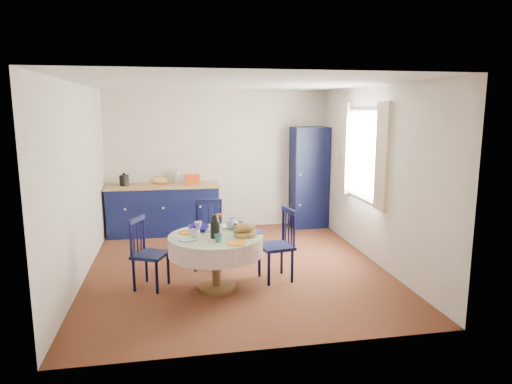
# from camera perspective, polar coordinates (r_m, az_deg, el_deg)

# --- Properties ---
(floor) EXTENTS (4.50, 4.50, 0.00)m
(floor) POSITION_cam_1_polar(r_m,az_deg,el_deg) (6.47, -2.55, -9.33)
(floor) COLOR black
(floor) RESTS_ON ground
(ceiling) EXTENTS (4.50, 4.50, 0.00)m
(ceiling) POSITION_cam_1_polar(r_m,az_deg,el_deg) (6.10, -2.74, 13.38)
(ceiling) COLOR white
(ceiling) RESTS_ON wall_back
(wall_back) EXTENTS (4.00, 0.02, 2.50)m
(wall_back) POSITION_cam_1_polar(r_m,az_deg,el_deg) (8.38, -4.75, 3.97)
(wall_back) COLOR silver
(wall_back) RESTS_ON floor
(wall_left) EXTENTS (0.02, 4.50, 2.50)m
(wall_left) POSITION_cam_1_polar(r_m,az_deg,el_deg) (6.22, -21.23, 1.07)
(wall_left) COLOR silver
(wall_left) RESTS_ON floor
(wall_right) EXTENTS (0.02, 4.50, 2.50)m
(wall_right) POSITION_cam_1_polar(r_m,az_deg,el_deg) (6.73, 14.50, 2.10)
(wall_right) COLOR silver
(wall_right) RESTS_ON floor
(window) EXTENTS (0.10, 1.74, 1.45)m
(window) POSITION_cam_1_polar(r_m,az_deg,el_deg) (6.95, 13.22, 4.69)
(window) COLOR white
(window) RESTS_ON wall_right
(kitchen_counter) EXTENTS (1.97, 0.63, 1.12)m
(kitchen_counter) POSITION_cam_1_polar(r_m,az_deg,el_deg) (8.18, -11.46, -2.02)
(kitchen_counter) COLOR black
(kitchen_counter) RESTS_ON floor
(pantry_cabinet) EXTENTS (0.66, 0.49, 1.85)m
(pantry_cabinet) POSITION_cam_1_polar(r_m,az_deg,el_deg) (8.50, 6.66, 1.83)
(pantry_cabinet) COLOR black
(pantry_cabinet) RESTS_ON floor
(dining_table) EXTENTS (1.17, 1.13, 0.96)m
(dining_table) POSITION_cam_1_polar(r_m,az_deg,el_deg) (5.54, -4.92, -6.56)
(dining_table) COLOR brown
(dining_table) RESTS_ON floor
(chair_left) EXTENTS (0.50, 0.51, 0.88)m
(chair_left) POSITION_cam_1_polar(r_m,az_deg,el_deg) (5.77, -13.38, -7.38)
(chair_left) COLOR black
(chair_left) RESTS_ON floor
(chair_far) EXTENTS (0.47, 0.46, 0.93)m
(chair_far) POSITION_cam_1_polar(r_m,az_deg,el_deg) (6.38, -5.99, -5.21)
(chair_far) COLOR black
(chair_far) RESTS_ON floor
(chair_right) EXTENTS (0.46, 0.48, 0.93)m
(chair_right) POSITION_cam_1_polar(r_m,az_deg,el_deg) (5.88, 2.84, -6.51)
(chair_right) COLOR black
(chair_right) RESTS_ON floor
(mug_a) EXTENTS (0.12, 0.12, 0.09)m
(mug_a) POSITION_cam_1_polar(r_m,az_deg,el_deg) (5.44, -7.64, -5.15)
(mug_a) COLOR silver
(mug_a) RESTS_ON dining_table
(mug_b) EXTENTS (0.10, 0.10, 0.09)m
(mug_b) POSITION_cam_1_polar(r_m,az_deg,el_deg) (5.22, -4.73, -5.78)
(mug_b) COLOR #36776E
(mug_b) RESTS_ON dining_table
(mug_c) EXTENTS (0.12, 0.12, 0.10)m
(mug_c) POSITION_cam_1_polar(r_m,az_deg,el_deg) (5.73, -2.20, -4.27)
(mug_c) COLOR black
(mug_c) RESTS_ON dining_table
(mug_d) EXTENTS (0.10, 0.10, 0.09)m
(mug_d) POSITION_cam_1_polar(r_m,az_deg,el_deg) (5.81, -7.24, -4.15)
(mug_d) COLOR silver
(mug_d) RESTS_ON dining_table
(cobalt_bowl) EXTENTS (0.26, 0.26, 0.06)m
(cobalt_bowl) POSITION_cam_1_polar(r_m,az_deg,el_deg) (5.71, -7.19, -4.56)
(cobalt_bowl) COLOR navy
(cobalt_bowl) RESTS_ON dining_table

